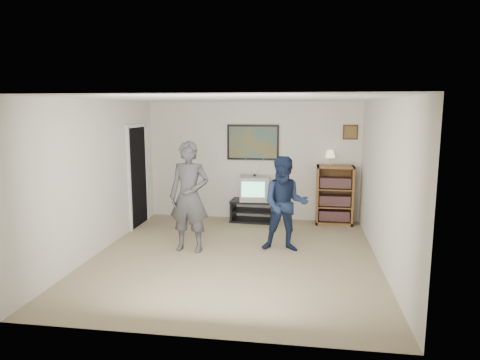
% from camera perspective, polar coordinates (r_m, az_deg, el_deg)
% --- Properties ---
extents(room_shell, '(4.51, 5.00, 2.51)m').
position_cam_1_polar(room_shell, '(7.01, -0.30, 0.45)').
color(room_shell, '#91815C').
rests_on(room_shell, ground).
extents(media_stand, '(0.95, 0.56, 0.46)m').
position_cam_1_polar(media_stand, '(9.04, 1.73, -4.10)').
color(media_stand, black).
rests_on(media_stand, room_shell).
extents(crt_television, '(0.65, 0.57, 0.51)m').
position_cam_1_polar(crt_television, '(8.94, 1.95, -1.09)').
color(crt_television, '#A0A19B').
rests_on(crt_television, media_stand).
extents(bookshelf, '(0.74, 0.42, 1.21)m').
position_cam_1_polar(bookshelf, '(8.98, 12.49, -1.96)').
color(bookshelf, brown).
rests_on(bookshelf, room_shell).
extents(table_lamp, '(0.20, 0.20, 0.32)m').
position_cam_1_polar(table_lamp, '(8.87, 11.93, 2.91)').
color(table_lamp, beige).
rests_on(table_lamp, bookshelf).
extents(person_tall, '(0.70, 0.49, 1.84)m').
position_cam_1_polar(person_tall, '(7.09, -6.77, -2.23)').
color(person_tall, '#3D3C3F').
rests_on(person_tall, room_shell).
extents(person_short, '(0.78, 0.61, 1.59)m').
position_cam_1_polar(person_short, '(7.11, 6.03, -3.23)').
color(person_short, '#16223E').
rests_on(person_short, room_shell).
extents(controller_left, '(0.07, 0.13, 0.04)m').
position_cam_1_polar(controller_left, '(7.21, -6.41, -0.37)').
color(controller_left, white).
rests_on(controller_left, person_tall).
extents(controller_right, '(0.08, 0.12, 0.03)m').
position_cam_1_polar(controller_right, '(7.28, 5.81, -1.18)').
color(controller_right, white).
rests_on(controller_right, person_short).
extents(poster, '(1.10, 0.03, 0.75)m').
position_cam_1_polar(poster, '(9.07, 1.73, 5.04)').
color(poster, black).
rests_on(poster, room_shell).
extents(air_vent, '(0.28, 0.02, 0.14)m').
position_cam_1_polar(air_vent, '(9.13, -1.71, 6.95)').
color(air_vent, white).
rests_on(air_vent, room_shell).
extents(small_picture, '(0.30, 0.03, 0.30)m').
position_cam_1_polar(small_picture, '(9.05, 14.51, 6.19)').
color(small_picture, '#362011').
rests_on(small_picture, room_shell).
extents(doorway, '(0.03, 0.85, 2.00)m').
position_cam_1_polar(doorway, '(8.85, -13.50, 0.43)').
color(doorway, black).
rests_on(doorway, room_shell).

